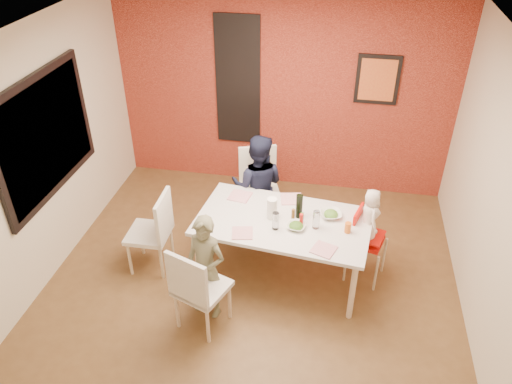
% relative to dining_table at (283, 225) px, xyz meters
% --- Properties ---
extents(ground, '(4.50, 4.50, 0.00)m').
position_rel_dining_table_xyz_m(ground, '(-0.30, -0.25, -0.69)').
color(ground, brown).
rests_on(ground, ground).
extents(ceiling, '(4.50, 4.50, 0.02)m').
position_rel_dining_table_xyz_m(ceiling, '(-0.30, -0.25, 2.01)').
color(ceiling, white).
rests_on(ceiling, wall_back).
extents(wall_back, '(4.50, 0.02, 2.70)m').
position_rel_dining_table_xyz_m(wall_back, '(-0.30, 2.00, 0.66)').
color(wall_back, beige).
rests_on(wall_back, ground).
extents(wall_front, '(4.50, 0.02, 2.70)m').
position_rel_dining_table_xyz_m(wall_front, '(-0.30, -2.50, 0.66)').
color(wall_front, beige).
rests_on(wall_front, ground).
extents(wall_left, '(0.02, 4.50, 2.70)m').
position_rel_dining_table_xyz_m(wall_left, '(-2.55, -0.25, 0.66)').
color(wall_left, beige).
rests_on(wall_left, ground).
extents(wall_right, '(0.02, 4.50, 2.70)m').
position_rel_dining_table_xyz_m(wall_right, '(1.95, -0.25, 0.66)').
color(wall_right, beige).
rests_on(wall_right, ground).
extents(brick_accent_wall, '(4.50, 0.02, 2.70)m').
position_rel_dining_table_xyz_m(brick_accent_wall, '(-0.30, 1.98, 0.66)').
color(brick_accent_wall, maroon).
rests_on(brick_accent_wall, ground).
extents(picture_window_frame, '(0.05, 1.70, 1.30)m').
position_rel_dining_table_xyz_m(picture_window_frame, '(-2.52, -0.05, 0.86)').
color(picture_window_frame, black).
rests_on(picture_window_frame, wall_left).
extents(picture_window_pane, '(0.02, 1.55, 1.15)m').
position_rel_dining_table_xyz_m(picture_window_pane, '(-2.51, -0.05, 0.86)').
color(picture_window_pane, black).
rests_on(picture_window_pane, wall_left).
extents(glassblock_strip, '(0.55, 0.03, 1.70)m').
position_rel_dining_table_xyz_m(glassblock_strip, '(-0.90, 1.96, 0.81)').
color(glassblock_strip, silver).
rests_on(glassblock_strip, wall_back).
extents(glassblock_surround, '(0.60, 0.03, 1.76)m').
position_rel_dining_table_xyz_m(glassblock_surround, '(-0.90, 1.96, 0.81)').
color(glassblock_surround, black).
rests_on(glassblock_surround, wall_back).
extents(art_print_frame, '(0.54, 0.03, 0.64)m').
position_rel_dining_table_xyz_m(art_print_frame, '(0.90, 1.96, 0.96)').
color(art_print_frame, black).
rests_on(art_print_frame, wall_back).
extents(art_print_canvas, '(0.44, 0.01, 0.54)m').
position_rel_dining_table_xyz_m(art_print_canvas, '(0.90, 1.94, 0.96)').
color(art_print_canvas, orange).
rests_on(art_print_canvas, wall_back).
extents(dining_table, '(1.92, 1.21, 0.76)m').
position_rel_dining_table_xyz_m(dining_table, '(0.00, 0.00, 0.00)').
color(dining_table, silver).
rests_on(dining_table, ground).
extents(chair_near, '(0.59, 0.59, 0.99)m').
position_rel_dining_table_xyz_m(chair_near, '(-0.70, -0.93, -0.14)').
color(chair_near, beige).
rests_on(chair_near, ground).
extents(chair_far, '(0.60, 0.60, 1.02)m').
position_rel_dining_table_xyz_m(chair_far, '(-0.44, 0.98, -0.12)').
color(chair_far, white).
rests_on(chair_far, ground).
extents(chair_left, '(0.46, 0.46, 0.98)m').
position_rel_dining_table_xyz_m(chair_left, '(-1.41, -0.12, -0.15)').
color(chair_left, white).
rests_on(chair_left, ground).
extents(high_chair, '(0.45, 0.45, 0.88)m').
position_rel_dining_table_xyz_m(high_chair, '(0.87, 0.15, -0.16)').
color(high_chair, red).
rests_on(high_chair, ground).
extents(child_near, '(0.49, 0.38, 1.18)m').
position_rel_dining_table_xyz_m(child_near, '(-0.67, -0.69, -0.10)').
color(child_near, '#5F5D43').
rests_on(child_near, ground).
extents(child_far, '(0.67, 0.52, 1.35)m').
position_rel_dining_table_xyz_m(child_far, '(-0.41, 0.74, -0.02)').
color(child_far, black).
rests_on(child_far, ground).
extents(toddler, '(0.27, 0.35, 0.63)m').
position_rel_dining_table_xyz_m(toddler, '(0.89, 0.14, 0.14)').
color(toddler, silver).
rests_on(toddler, high_chair).
extents(plate_near_left, '(0.25, 0.25, 0.01)m').
position_rel_dining_table_xyz_m(plate_near_left, '(-0.38, -0.30, 0.07)').
color(plate_near_left, silver).
rests_on(plate_near_left, dining_table).
extents(plate_far_mid, '(0.28, 0.28, 0.01)m').
position_rel_dining_table_xyz_m(plate_far_mid, '(0.04, 0.41, 0.07)').
color(plate_far_mid, white).
rests_on(plate_far_mid, dining_table).
extents(plate_near_right, '(0.28, 0.28, 0.01)m').
position_rel_dining_table_xyz_m(plate_near_right, '(0.45, -0.41, 0.07)').
color(plate_near_right, white).
rests_on(plate_near_right, dining_table).
extents(plate_far_left, '(0.27, 0.27, 0.01)m').
position_rel_dining_table_xyz_m(plate_far_left, '(-0.55, 0.36, 0.07)').
color(plate_far_left, white).
rests_on(plate_far_left, dining_table).
extents(salad_bowl_a, '(0.23, 0.23, 0.05)m').
position_rel_dining_table_xyz_m(salad_bowl_a, '(0.15, -0.11, 0.09)').
color(salad_bowl_a, white).
rests_on(salad_bowl_a, dining_table).
extents(salad_bowl_b, '(0.27, 0.27, 0.06)m').
position_rel_dining_table_xyz_m(salad_bowl_b, '(0.49, 0.16, 0.10)').
color(salad_bowl_b, white).
rests_on(salad_bowl_b, dining_table).
extents(wine_bottle, '(0.07, 0.07, 0.27)m').
position_rel_dining_table_xyz_m(wine_bottle, '(0.15, 0.09, 0.20)').
color(wine_bottle, black).
rests_on(wine_bottle, dining_table).
extents(wine_glass_a, '(0.07, 0.07, 0.20)m').
position_rel_dining_table_xyz_m(wine_glass_a, '(-0.06, -0.16, 0.17)').
color(wine_glass_a, silver).
rests_on(wine_glass_a, dining_table).
extents(wine_glass_b, '(0.07, 0.07, 0.20)m').
position_rel_dining_table_xyz_m(wine_glass_b, '(0.35, -0.07, 0.17)').
color(wine_glass_b, white).
rests_on(wine_glass_b, dining_table).
extents(paper_towel_roll, '(0.11, 0.11, 0.24)m').
position_rel_dining_table_xyz_m(paper_towel_roll, '(-0.13, 0.02, 0.19)').
color(paper_towel_roll, white).
rests_on(paper_towel_roll, dining_table).
extents(condiment_red, '(0.04, 0.04, 0.15)m').
position_rel_dining_table_xyz_m(condiment_red, '(0.19, -0.06, 0.14)').
color(condiment_red, red).
rests_on(condiment_red, dining_table).
extents(condiment_green, '(0.03, 0.03, 0.13)m').
position_rel_dining_table_xyz_m(condiment_green, '(0.20, -0.01, 0.13)').
color(condiment_green, '#357326').
rests_on(condiment_green, dining_table).
extents(condiment_brown, '(0.04, 0.04, 0.15)m').
position_rel_dining_table_xyz_m(condiment_brown, '(0.10, 0.01, 0.14)').
color(condiment_brown, brown).
rests_on(condiment_brown, dining_table).
extents(sippy_cup, '(0.07, 0.07, 0.11)m').
position_rel_dining_table_xyz_m(sippy_cup, '(0.67, -0.08, 0.12)').
color(sippy_cup, orange).
rests_on(sippy_cup, dining_table).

